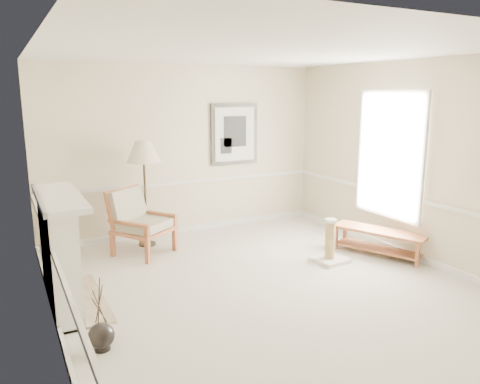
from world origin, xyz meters
The scene contains 8 objects.
ground centered at (0.00, 0.00, 0.00)m, with size 5.50×5.50×0.00m, color silver.
room centered at (0.14, 0.08, 1.87)m, with size 5.04×5.54×2.92m.
fireplace centered at (-2.34, 0.60, 0.64)m, with size 0.64×1.64×1.31m.
floor_vase centered at (-2.15, -0.61, 0.14)m, with size 0.25×0.25×0.74m.
armchair centered at (-1.07, 2.01, 0.54)m, with size 1.08×1.09×1.00m.
floor_lamp centered at (-0.85, 2.30, 1.48)m, with size 0.66×0.66×1.70m.
bench centered at (2.15, 0.21, 0.27)m, with size 0.95×1.45×0.40m.
scratching_post centered at (1.31, 0.32, 0.20)m, with size 0.51×0.51×0.64m.
Camera 1 is at (-2.84, -4.86, 2.42)m, focal length 35.00 mm.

